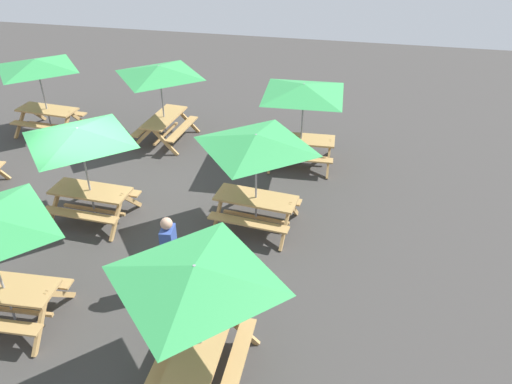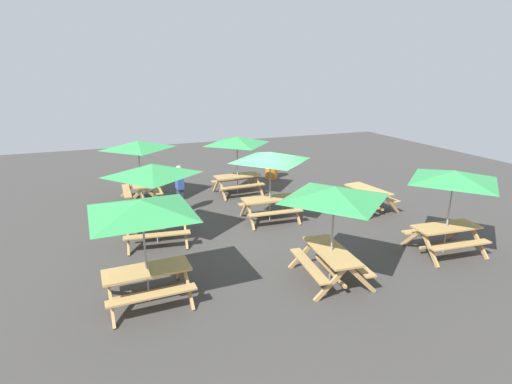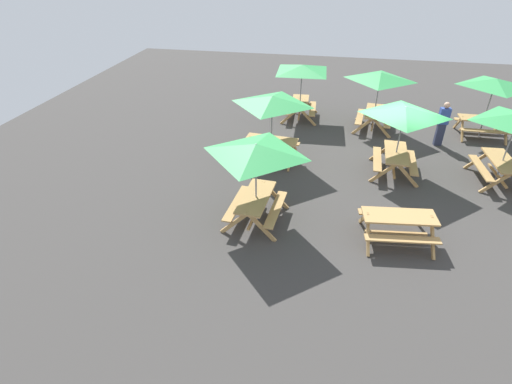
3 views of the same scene
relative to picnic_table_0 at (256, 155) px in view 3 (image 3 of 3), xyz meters
The scene contains 9 objects.
ground_plane 5.72m from the picnic_table_0, 134.95° to the left, with size 31.27×31.27×0.00m, color #3D3A38.
picnic_table_0 is the anchor object (origin of this frame).
picnic_table_1 8.01m from the picnic_table_0, 154.03° to the left, with size 2.21×2.21×2.34m.
picnic_table_2 7.82m from the picnic_table_0, behind, with size 2.83×2.83×2.34m.
picnic_table_3 3.95m from the picnic_table_0, 87.03° to the left, with size 1.70×1.94×0.81m.
picnic_table_5 3.69m from the picnic_table_0, behind, with size 2.18×2.18×2.34m.
picnic_table_6 10.48m from the picnic_table_0, 133.32° to the left, with size 2.01×2.01×2.34m.
picnic_table_7 5.28m from the picnic_table_0, 131.19° to the left, with size 2.11×2.11×2.34m.
person_standing 8.50m from the picnic_table_0, 136.02° to the left, with size 0.25×0.38×1.67m.
Camera 3 is at (12.61, -2.10, 6.51)m, focal length 28.00 mm.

